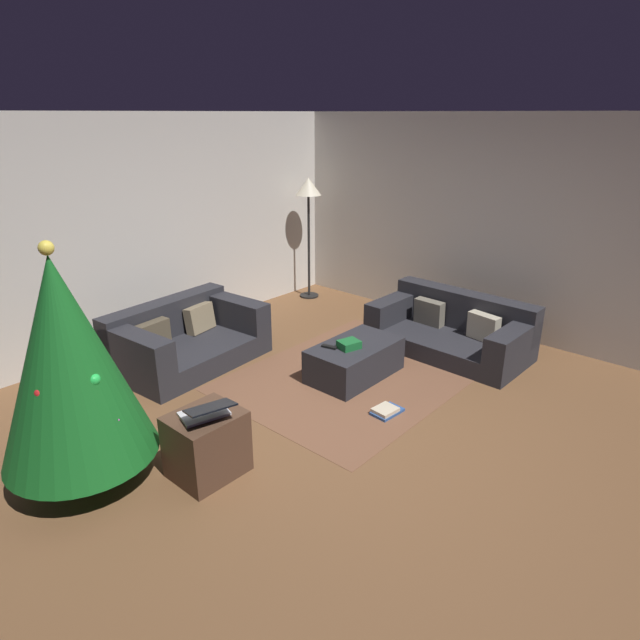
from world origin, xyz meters
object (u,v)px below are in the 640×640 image
gift_box (349,345)px  christmas_tree (67,361)px  couch_left (184,339)px  ottoman (355,360)px  corner_lamp (308,196)px  side_table (207,444)px  laptop (206,411)px  tv_remote (329,347)px  book_stack (386,411)px  couch_right (453,329)px

gift_box → christmas_tree: bearing=169.7°
couch_left → ottoman: bearing=115.9°
christmas_tree → corner_lamp: size_ratio=1.05×
side_table → laptop: bearing=-105.5°
side_table → tv_remote: bearing=10.0°
tv_remote → couch_left: bearing=102.7°
tv_remote → ottoman: bearing=-41.9°
book_stack → side_table: bearing=162.1°
gift_box → ottoman: bearing=7.4°
christmas_tree → laptop: size_ratio=4.17×
side_table → corner_lamp: size_ratio=0.30×
gift_box → book_stack: bearing=-113.0°
couch_left → laptop: laptop is taller
couch_left → gift_box: size_ratio=8.03×
couch_left → couch_right: 3.05m
tv_remote → laptop: 1.84m
gift_box → couch_left: bearing=116.9°
couch_right → laptop: size_ratio=4.04×
couch_right → side_table: 3.32m
couch_left → christmas_tree: bearing=30.1°
tv_remote → side_table: (-1.78, -0.31, -0.12)m
ottoman → laptop: 2.09m
couch_right → ottoman: bearing=73.1°
tv_remote → side_table: side_table is taller
gift_box → tv_remote: gift_box is taller
couch_right → side_table: size_ratio=3.40×
christmas_tree → book_stack: bearing=-26.8°
couch_left → corner_lamp: 2.89m
tv_remote → side_table: bearing=177.3°
tv_remote → christmas_tree: bearing=160.1°
gift_box → side_table: (-1.90, -0.16, -0.15)m
tv_remote → laptop: bearing=178.8°
laptop → book_stack: 1.78m
couch_right → corner_lamp: corner_lamp is taller
corner_lamp → side_table: bearing=-147.6°
couch_left → book_stack: 2.40m
couch_right → laptop: (-3.33, 0.20, 0.32)m
christmas_tree → side_table: bearing=-43.8°
christmas_tree → tv_remote: bearing=-7.3°
couch_right → gift_box: (-1.41, 0.41, 0.15)m
couch_left → gift_box: (0.84, -1.65, 0.14)m
book_stack → ottoman: bearing=59.5°
couch_right → corner_lamp: bearing=-6.0°
couch_right → tv_remote: bearing=71.2°
ottoman → tv_remote: tv_remote is taller
tv_remote → book_stack: tv_remote is taller
couch_right → tv_remote: size_ratio=11.06×
book_stack → couch_right: bearing=9.1°
book_stack → couch_left: bearing=103.2°
laptop → book_stack: bearing=-16.1°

